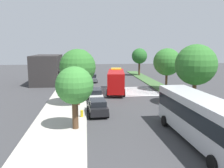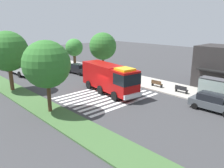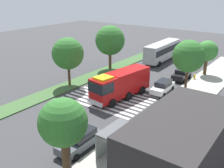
{
  "view_description": "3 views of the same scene",
  "coord_description": "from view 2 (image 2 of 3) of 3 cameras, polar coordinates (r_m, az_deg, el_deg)",
  "views": [
    {
      "loc": [
        -36.02,
        5.91,
        7.41
      ],
      "look_at": [
        -0.51,
        1.87,
        1.47
      ],
      "focal_mm": 36.39,
      "sensor_mm": 36.0,
      "label": 1
    },
    {
      "loc": [
        19.67,
        -17.18,
        8.63
      ],
      "look_at": [
        1.06,
        0.46,
        1.54
      ],
      "focal_mm": 35.7,
      "sensor_mm": 36.0,
      "label": 2
    },
    {
      "loc": [
        26.07,
        19.09,
        13.77
      ],
      "look_at": [
        0.1,
        0.02,
        1.79
      ],
      "focal_mm": 42.16,
      "sensor_mm": 36.0,
      "label": 3
    }
  ],
  "objects": [
    {
      "name": "median_tree_west",
      "position": [
        21.85,
        -16.41,
        4.83
      ],
      "size": [
        4.54,
        4.54,
        6.98
      ],
      "color": "#47301E",
      "rests_on": "median_strip"
    },
    {
      "name": "parked_car_east",
      "position": [
        24.7,
        24.52,
        -4.27
      ],
      "size": [
        4.72,
        2.16,
        1.73
      ],
      "rotation": [
        0.0,
        0.0,
        0.02
      ],
      "color": "#474C51",
      "rests_on": "ground_plane"
    },
    {
      "name": "bus_stop_shelter",
      "position": [
        27.2,
        24.84,
        -0.36
      ],
      "size": [
        3.5,
        1.4,
        2.46
      ],
      "color": "#4C4C51",
      "rests_on": "sidewalk"
    },
    {
      "name": "parked_car_mid",
      "position": [
        34.11,
        -2.05,
        2.27
      ],
      "size": [
        4.77,
        2.15,
        1.65
      ],
      "rotation": [
        0.0,
        0.0,
        0.04
      ],
      "color": "silver",
      "rests_on": "ground_plane"
    },
    {
      "name": "bench_near_shelter",
      "position": [
        29.16,
        17.31,
        -1.27
      ],
      "size": [
        1.6,
        0.5,
        0.9
      ],
      "color": "black",
      "rests_on": "sidewalk"
    },
    {
      "name": "ground_plane",
      "position": [
        27.51,
        -2.21,
        -2.84
      ],
      "size": [
        120.0,
        120.0,
        0.0
      ],
      "primitive_type": "plane",
      "color": "#38383A"
    },
    {
      "name": "sidewalk",
      "position": [
        33.51,
        8.84,
        0.47
      ],
      "size": [
        60.0,
        5.18,
        0.14
      ],
      "primitive_type": "cube",
      "color": "#ADA89E",
      "rests_on": "ground_plane"
    },
    {
      "name": "bench_west_of_shelter",
      "position": [
        31.03,
        11.39,
        0.13
      ],
      "size": [
        1.6,
        0.5,
        0.9
      ],
      "color": "#4C3823",
      "rests_on": "sidewalk"
    },
    {
      "name": "parked_car_west",
      "position": [
        39.23,
        -8.52,
        3.89
      ],
      "size": [
        4.34,
        2.29,
        1.7
      ],
      "rotation": [
        0.0,
        0.0,
        0.06
      ],
      "color": "black",
      "rests_on": "ground_plane"
    },
    {
      "name": "sidewalk_tree_west",
      "position": [
        36.92,
        -2.38,
        9.63
      ],
      "size": [
        4.43,
        4.43,
        6.98
      ],
      "color": "#47301E",
      "rests_on": "sidewalk"
    },
    {
      "name": "median_strip",
      "position": [
        23.55,
        -16.07,
        -6.49
      ],
      "size": [
        60.0,
        3.0,
        0.14
      ],
      "primitive_type": "cube",
      "color": "#3D6033",
      "rests_on": "ground_plane"
    },
    {
      "name": "sidewalk_tree_far_west",
      "position": [
        43.59,
        -9.67,
        9.15
      ],
      "size": [
        3.32,
        3.32,
        5.58
      ],
      "color": "#513823",
      "rests_on": "sidewalk"
    },
    {
      "name": "median_tree_far_west",
      "position": [
        30.97,
        -25.11,
        7.58
      ],
      "size": [
        5.04,
        5.04,
        7.56
      ],
      "color": "#513823",
      "rests_on": "median_strip"
    },
    {
      "name": "transit_bus",
      "position": [
        42.93,
        -23.3,
        5.5
      ],
      "size": [
        11.35,
        3.08,
        3.61
      ],
      "rotation": [
        0.0,
        0.0,
        3.17
      ],
      "color": "#B2B2B7",
      "rests_on": "ground_plane"
    },
    {
      "name": "fire_hydrant",
      "position": [
        41.14,
        -7.42,
        3.91
      ],
      "size": [
        0.28,
        0.28,
        0.7
      ],
      "primitive_type": "cylinder",
      "color": "gold",
      "rests_on": "sidewalk"
    },
    {
      "name": "crosswalk",
      "position": [
        27.13,
        -1.47,
        -3.08
      ],
      "size": [
        7.65,
        10.73,
        0.01
      ],
      "color": "silver",
      "rests_on": "ground_plane"
    },
    {
      "name": "fire_truck",
      "position": [
        27.66,
        -0.45,
        1.68
      ],
      "size": [
        9.53,
        3.71,
        3.7
      ],
      "rotation": [
        0.0,
        0.0,
        -0.14
      ],
      "color": "#A50C0C",
      "rests_on": "ground_plane"
    }
  ]
}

